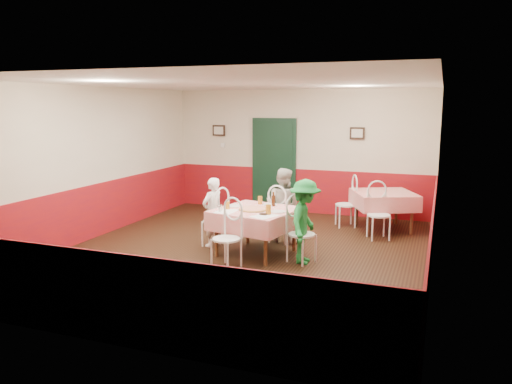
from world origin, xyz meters
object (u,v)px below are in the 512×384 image
(diner_right, at_px, (305,222))
(chair_right, at_px, (302,235))
(second_table, at_px, (383,211))
(beer_bottle, at_px, (273,200))
(chair_left, at_px, (215,221))
(chair_near, at_px, (226,239))
(glass_a, at_px, (228,205))
(pizza, at_px, (253,209))
(chair_far, at_px, (281,218))
(main_table, at_px, (256,232))
(chair_second_a, at_px, (346,205))
(diner_far, at_px, (283,205))
(chair_second_b, at_px, (379,215))
(diner_left, at_px, (213,212))
(wallet, at_px, (264,214))
(glass_c, at_px, (260,200))
(glass_b, at_px, (268,210))

(diner_right, bearing_deg, chair_right, 75.83)
(second_table, height_order, beer_bottle, beer_bottle)
(chair_left, height_order, diner_right, diner_right)
(chair_near, xyz_separation_m, glass_a, (-0.27, 0.67, 0.37))
(pizza, height_order, beer_bottle, beer_bottle)
(chair_far, bearing_deg, main_table, 86.60)
(chair_second_a, height_order, diner_far, diner_far)
(chair_second_b, bearing_deg, chair_left, -174.87)
(beer_bottle, bearing_deg, glass_a, -140.64)
(chair_second_a, xyz_separation_m, diner_left, (-1.93, -2.24, 0.16))
(diner_left, bearing_deg, chair_far, 142.64)
(chair_far, distance_m, glass_a, 1.23)
(main_table, height_order, chair_second_b, chair_second_b)
(chair_near, bearing_deg, beer_bottle, 89.55)
(second_table, relative_size, chair_second_a, 1.24)
(main_table, height_order, chair_left, chair_left)
(chair_near, xyz_separation_m, chair_second_b, (1.97, 2.50, 0.00))
(beer_bottle, xyz_separation_m, wallet, (0.07, -0.70, -0.10))
(pizza, relative_size, wallet, 4.20)
(chair_far, distance_m, diner_right, 1.26)
(second_table, bearing_deg, pizza, -126.20)
(glass_a, xyz_separation_m, beer_bottle, (0.63, 0.51, 0.05))
(second_table, xyz_separation_m, glass_c, (-1.89, -1.99, 0.45))
(chair_left, relative_size, chair_second_b, 1.00)
(diner_left, bearing_deg, chair_right, 99.28)
(chair_second_b, xyz_separation_m, wallet, (-1.54, -2.02, 0.32))
(chair_far, height_order, chair_second_b, same)
(chair_near, distance_m, diner_left, 1.25)
(main_table, relative_size, chair_left, 1.36)
(diner_far, bearing_deg, wallet, 100.18)
(chair_second_a, bearing_deg, second_table, 65.54)
(wallet, bearing_deg, glass_c, 125.53)
(wallet, bearing_deg, chair_right, 28.76)
(diner_left, bearing_deg, glass_b, 89.18)
(wallet, xyz_separation_m, diner_far, (-0.07, 1.23, -0.10))
(main_table, height_order, pizza, pizza)
(chair_left, relative_size, diner_left, 0.74)
(chair_second_a, relative_size, diner_far, 0.67)
(chair_far, height_order, chair_near, same)
(glass_c, relative_size, wallet, 1.26)
(pizza, relative_size, glass_c, 3.34)
(chair_left, height_order, chair_second_a, same)
(diner_left, distance_m, diner_right, 1.80)
(chair_right, relative_size, chair_second_b, 1.00)
(chair_left, relative_size, chair_right, 1.00)
(glass_a, distance_m, diner_left, 0.60)
(chair_right, height_order, chair_far, same)
(second_table, relative_size, chair_left, 1.24)
(chair_left, relative_size, glass_b, 5.76)
(beer_bottle, relative_size, diner_far, 0.16)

